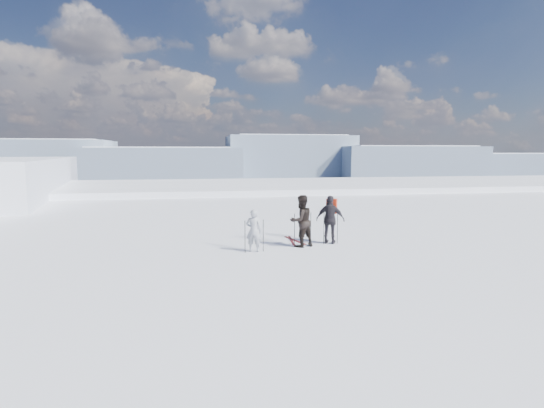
% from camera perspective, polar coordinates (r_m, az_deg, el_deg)
% --- Properties ---
extents(lake_basin, '(820.00, 820.00, 71.62)m').
position_cam_1_polar(lake_basin, '(42.74, -4.43, -6.64)').
color(lake_basin, white).
rests_on(lake_basin, ground).
extents(far_mountain_range, '(770.00, 110.00, 53.00)m').
position_cam_1_polar(far_mountain_range, '(467.47, -5.85, 5.60)').
color(far_mountain_range, slate).
rests_on(far_mountain_range, ground).
extents(skier_grey, '(0.64, 0.51, 1.53)m').
position_cam_1_polar(skier_grey, '(15.09, -2.48, -3.59)').
color(skier_grey, '#9699A3').
rests_on(skier_grey, ground).
extents(skier_dark, '(1.16, 1.04, 1.95)m').
position_cam_1_polar(skier_dark, '(15.89, 3.94, -2.29)').
color(skier_dark, black).
rests_on(skier_dark, ground).
extents(skier_pack, '(1.19, 0.91, 1.88)m').
position_cam_1_polar(skier_pack, '(16.55, 7.85, -2.10)').
color(skier_pack, black).
rests_on(skier_pack, ground).
extents(backpack, '(0.46, 0.38, 0.57)m').
position_cam_1_polar(backpack, '(16.65, 8.07, 2.19)').
color(backpack, red).
rests_on(backpack, skier_pack).
extents(ski_poles, '(3.72, 0.93, 1.36)m').
position_cam_1_polar(ski_poles, '(15.81, 3.61, -3.62)').
color(ski_poles, black).
rests_on(ski_poles, ground).
extents(skis_loose, '(0.54, 1.70, 0.03)m').
position_cam_1_polar(skis_loose, '(17.08, 2.87, -4.91)').
color(skis_loose, black).
rests_on(skis_loose, ground).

